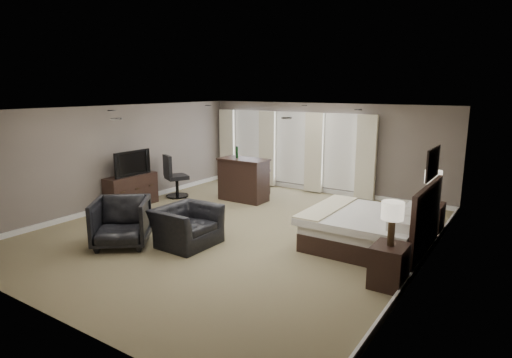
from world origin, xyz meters
The scene contains 16 objects.
room centered at (0.00, 0.00, 1.30)m, with size 7.60×8.60×2.64m.
window_bay centered at (-1.00, 4.11, 1.20)m, with size 5.25×0.20×2.30m.
bed centered at (2.58, 0.62, 0.68)m, with size 2.15×2.05×1.37m, color silver.
nightstand_near centered at (3.47, -0.83, 0.33)m, with size 0.50×0.61×0.66m, color black.
nightstand_far centered at (3.47, 2.07, 0.33)m, with size 0.50×0.61×0.66m, color black.
lamp_near centered at (3.47, -0.83, 1.01)m, with size 0.34×0.34×0.69m, color beige.
lamp_far centered at (3.47, 2.07, 1.01)m, with size 0.34×0.34×0.70m, color beige.
wall_art centered at (3.70, 0.62, 1.75)m, with size 0.04×0.96×0.56m, color slate.
dresser centered at (-3.45, 0.08, 0.42)m, with size 0.46×1.43×0.83m, color black.
tv centered at (-3.45, 0.08, 0.90)m, with size 1.11×0.64×0.15m, color black.
armchair_near centered at (-0.37, -1.19, 0.51)m, with size 1.17×0.76×1.02m, color black.
armchair_far centered at (-1.39, -1.94, 0.52)m, with size 1.01×0.94×1.04m, color black.
bar_counter centered at (-1.39, 2.19, 0.58)m, with size 1.34×0.70×1.17m, color black.
bar_stool_left centered at (-2.37, 2.78, 0.34)m, with size 0.32×0.32×0.68m, color black.
bar_stool_right centered at (-1.28, 3.10, 0.36)m, with size 0.34×0.34×0.73m, color black.
desk_chair centered at (-3.16, 1.45, 0.61)m, with size 0.62×0.62×1.22m, color black.
Camera 1 is at (5.15, -7.11, 3.02)m, focal length 30.00 mm.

